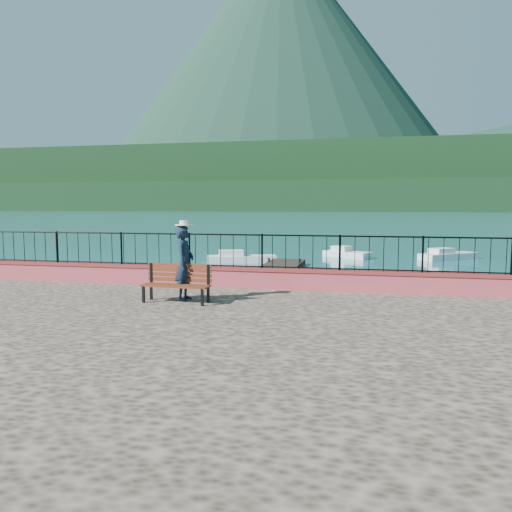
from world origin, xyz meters
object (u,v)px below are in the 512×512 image
at_px(boat_5, 448,253).
at_px(person, 185,263).
at_px(park_bench, 177,291).
at_px(boat_4, 347,252).
at_px(boat_3, 241,256).
at_px(boat_0, 160,289).

bearing_deg(boat_5, person, -152.18).
height_order(park_bench, boat_4, park_bench).
bearing_deg(park_bench, boat_4, 83.97).
bearing_deg(boat_3, boat_0, -107.88).
distance_m(park_bench, person, 0.73).
xyz_separation_m(person, boat_4, (3.16, 23.12, -1.74)).
height_order(boat_3, boat_4, same).
distance_m(person, boat_4, 23.40).
xyz_separation_m(park_bench, boat_0, (-3.12, 6.19, -1.09)).
distance_m(boat_0, boat_4, 18.39).
relative_size(park_bench, boat_0, 0.40).
height_order(park_bench, person, person).
xyz_separation_m(person, boat_5, (9.77, 23.32, -1.74)).
height_order(boat_4, boat_5, same).
bearing_deg(person, boat_5, -25.46).
xyz_separation_m(boat_3, boat_4, (6.42, 4.47, 0.00)).
bearing_deg(person, boat_3, 7.18).
distance_m(park_bench, boat_0, 7.02).
height_order(person, boat_0, person).
relative_size(park_bench, person, 0.90).
bearing_deg(boat_0, boat_4, 80.30).
bearing_deg(boat_0, park_bench, -52.65).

